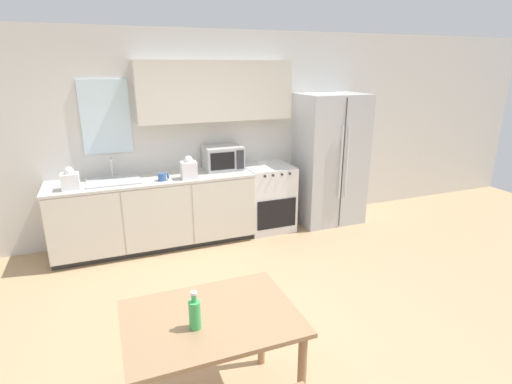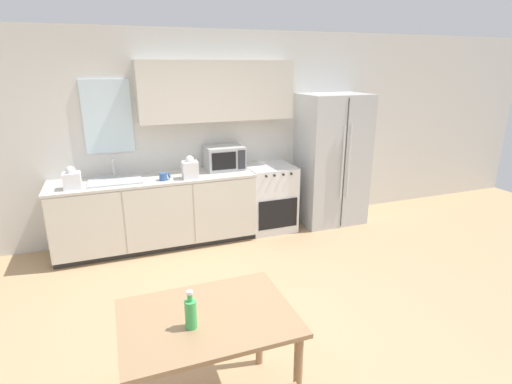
% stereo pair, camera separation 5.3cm
% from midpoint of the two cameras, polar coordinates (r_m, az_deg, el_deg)
% --- Properties ---
extents(ground_plane, '(12.00, 12.00, 0.00)m').
position_cam_midpoint_polar(ground_plane, '(3.84, -2.73, -18.36)').
color(ground_plane, tan).
extents(wall_back, '(12.00, 0.38, 2.70)m').
position_cam_midpoint_polar(wall_back, '(5.40, -9.65, 9.08)').
color(wall_back, silver).
rests_on(wall_back, ground_plane).
extents(kitchen_counter, '(2.50, 0.67, 0.91)m').
position_cam_midpoint_polar(kitchen_counter, '(5.28, -13.72, -2.73)').
color(kitchen_counter, '#333333').
rests_on(kitchen_counter, ground_plane).
extents(oven_range, '(0.64, 0.64, 0.92)m').
position_cam_midpoint_polar(oven_range, '(5.66, 2.20, -0.80)').
color(oven_range, white).
rests_on(oven_range, ground_plane).
extents(refrigerator, '(0.93, 0.72, 1.88)m').
position_cam_midpoint_polar(refrigerator, '(5.93, 11.02, 4.54)').
color(refrigerator, silver).
rests_on(refrigerator, ground_plane).
extents(kitchen_sink, '(0.62, 0.45, 0.26)m').
position_cam_midpoint_polar(kitchen_sink, '(5.12, -19.22, 1.66)').
color(kitchen_sink, '#B7BABC').
rests_on(kitchen_sink, kitchen_counter).
extents(microwave, '(0.50, 0.38, 0.31)m').
position_cam_midpoint_polar(microwave, '(5.38, -4.25, 4.92)').
color(microwave, '#B7BABC').
rests_on(microwave, kitchen_counter).
extents(coffee_mug, '(0.13, 0.09, 0.09)m').
position_cam_midpoint_polar(coffee_mug, '(4.99, -12.72, 2.18)').
color(coffee_mug, '#335999').
rests_on(coffee_mug, kitchen_counter).
extents(grocery_bag_0, '(0.19, 0.17, 0.29)m').
position_cam_midpoint_polar(grocery_bag_0, '(4.99, -9.10, 3.35)').
color(grocery_bag_0, white).
rests_on(grocery_bag_0, kitchen_counter).
extents(grocery_bag_1, '(0.19, 0.16, 0.26)m').
position_cam_midpoint_polar(grocery_bag_1, '(4.96, -24.54, 1.69)').
color(grocery_bag_1, white).
rests_on(grocery_bag_1, kitchen_counter).
extents(dining_table, '(1.08, 0.78, 0.77)m').
position_cam_midpoint_polar(dining_table, '(2.69, -6.31, -19.21)').
color(dining_table, '#997551').
rests_on(dining_table, ground_plane).
extents(drink_bottle, '(0.07, 0.07, 0.25)m').
position_cam_midpoint_polar(drink_bottle, '(2.48, -8.68, -16.72)').
color(drink_bottle, '#3FB259').
rests_on(drink_bottle, dining_table).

